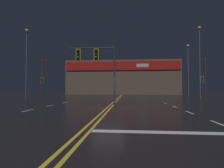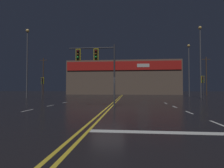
% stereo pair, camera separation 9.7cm
% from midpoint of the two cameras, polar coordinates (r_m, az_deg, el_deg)
% --- Properties ---
extents(ground_plane, '(200.00, 200.00, 0.00)m').
position_cam_midpoint_polar(ground_plane, '(13.70, -1.12, -8.00)').
color(ground_plane, black).
extents(road_markings, '(16.33, 60.00, 0.01)m').
position_cam_midpoint_polar(road_markings, '(12.10, 3.57, -8.83)').
color(road_markings, gold).
rests_on(road_markings, ground).
extents(traffic_signal_median, '(3.93, 0.36, 5.22)m').
position_cam_midpoint_polar(traffic_signal_median, '(14.86, -5.26, 7.85)').
color(traffic_signal_median, '#38383D').
rests_on(traffic_signal_median, ground).
extents(traffic_signal_corner_northeast, '(0.42, 0.36, 3.37)m').
position_cam_midpoint_polar(traffic_signal_corner_northeast, '(28.02, 27.63, 0.52)').
color(traffic_signal_corner_northeast, '#38383D').
rests_on(traffic_signal_corner_northeast, ground).
extents(traffic_signal_corner_northwest, '(0.42, 0.36, 3.25)m').
position_cam_midpoint_polar(traffic_signal_corner_northwest, '(27.98, -21.72, 0.26)').
color(traffic_signal_corner_northwest, '#38383D').
rests_on(traffic_signal_corner_northwest, ground).
extents(streetlight_near_left, '(0.56, 0.56, 12.38)m').
position_cam_midpoint_polar(streetlight_near_left, '(34.09, 26.97, 8.86)').
color(streetlight_near_left, '#59595E').
rests_on(streetlight_near_left, ground).
extents(streetlight_near_right, '(0.56, 0.56, 10.66)m').
position_cam_midpoint_polar(streetlight_near_right, '(39.22, 23.87, 6.10)').
color(streetlight_near_right, '#59595E').
rests_on(streetlight_near_right, ground).
extents(streetlight_median_approach, '(0.56, 0.56, 11.56)m').
position_cam_midpoint_polar(streetlight_median_approach, '(32.73, -25.87, 8.50)').
color(streetlight_median_approach, '#59595E').
rests_on(streetlight_median_approach, ground).
extents(building_backdrop, '(31.04, 10.23, 9.35)m').
position_cam_midpoint_polar(building_backdrop, '(51.54, 3.73, 1.91)').
color(building_backdrop, brown).
rests_on(building_backdrop, ground).
extents(utility_pole_row, '(45.67, 0.26, 10.16)m').
position_cam_midpoint_polar(utility_pole_row, '(46.69, 2.48, 2.86)').
color(utility_pole_row, '#4C3828').
rests_on(utility_pole_row, ground).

